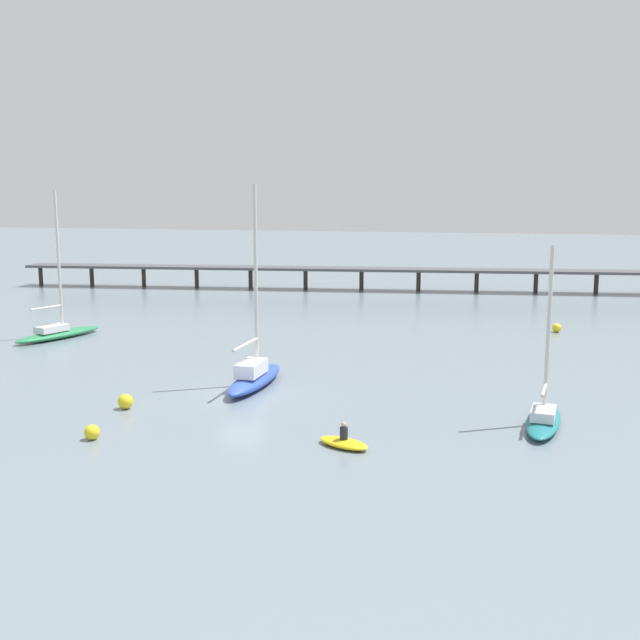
% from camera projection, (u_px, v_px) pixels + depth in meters
% --- Properties ---
extents(ground_plane, '(400.00, 400.00, 0.00)m').
position_uv_depth(ground_plane, '(241.00, 394.00, 41.39)').
color(ground_plane, slate).
extents(pier, '(88.63, 16.02, 6.24)m').
position_uv_depth(pier, '(527.00, 265.00, 84.91)').
color(pier, '#4C4C51').
rests_on(pier, ground_plane).
extents(sailboat_green, '(3.88, 7.98, 11.35)m').
position_uv_depth(sailboat_green, '(58.00, 330.00, 57.61)').
color(sailboat_green, '#287F4C').
rests_on(sailboat_green, ground_plane).
extents(sailboat_teal, '(2.11, 6.21, 8.65)m').
position_uv_depth(sailboat_teal, '(544.00, 415.00, 35.41)').
color(sailboat_teal, '#1E727A').
rests_on(sailboat_teal, ground_plane).
extents(sailboat_blue, '(1.74, 7.51, 11.60)m').
position_uv_depth(sailboat_blue, '(254.00, 374.00, 42.81)').
color(sailboat_blue, '#2D4CB7').
rests_on(sailboat_blue, ground_plane).
extents(dinghy_yellow, '(2.74, 2.02, 1.14)m').
position_uv_depth(dinghy_yellow, '(344.00, 442.00, 32.55)').
color(dinghy_yellow, yellow).
rests_on(dinghy_yellow, ground_plane).
extents(mooring_buoy_near, '(0.79, 0.79, 0.79)m').
position_uv_depth(mooring_buoy_near, '(125.00, 402.00, 38.39)').
color(mooring_buoy_near, yellow).
rests_on(mooring_buoy_near, ground_plane).
extents(mooring_buoy_far, '(0.73, 0.73, 0.73)m').
position_uv_depth(mooring_buoy_far, '(557.00, 328.00, 60.33)').
color(mooring_buoy_far, yellow).
rests_on(mooring_buoy_far, ground_plane).
extents(mooring_buoy_mid, '(0.69, 0.69, 0.69)m').
position_uv_depth(mooring_buoy_mid, '(92.00, 432.00, 33.51)').
color(mooring_buoy_mid, yellow).
rests_on(mooring_buoy_mid, ground_plane).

